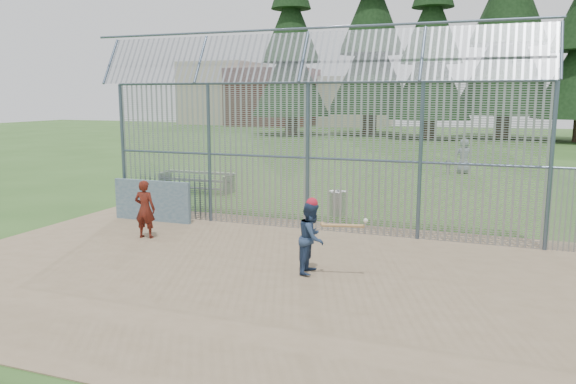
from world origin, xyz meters
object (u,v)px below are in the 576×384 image
at_px(dugout_wall, 152,201).
at_px(onlooker, 145,209).
at_px(trash_can, 338,203).
at_px(batter, 312,238).
at_px(bleacher, 196,181).

height_order(dugout_wall, onlooker, onlooker).
bearing_deg(trash_can, batter, -79.58).
bearing_deg(onlooker, dugout_wall, -68.49).
distance_m(batter, onlooker, 5.10).
xyz_separation_m(onlooker, bleacher, (-2.45, 6.88, -0.37)).
height_order(batter, onlooker, onlooker).
height_order(trash_can, bleacher, trash_can).
xyz_separation_m(trash_can, bleacher, (-6.31, 2.29, 0.03)).
xyz_separation_m(batter, onlooker, (-4.94, 1.26, 0.01)).
xyz_separation_m(dugout_wall, trash_can, (4.85, 2.81, -0.24)).
distance_m(batter, trash_can, 5.96).
relative_size(onlooker, bleacher, 0.50).
bearing_deg(dugout_wall, trash_can, 30.11).
bearing_deg(trash_can, bleacher, 160.09).
bearing_deg(batter, onlooker, 73.99).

